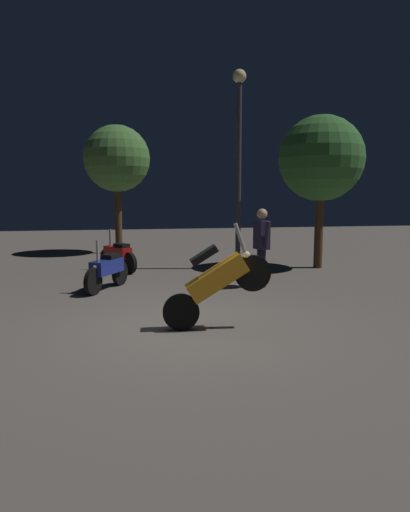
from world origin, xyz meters
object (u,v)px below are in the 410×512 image
at_px(motorcycle_blue_parked_right, 107,270).
at_px(streetlamp_near, 239,146).
at_px(motorcycle_orange_foreground, 217,281).
at_px(motorcycle_red_parked_left, 118,255).
at_px(person_rider_beside, 262,240).

height_order(motorcycle_blue_parked_right, streetlamp_near, streetlamp_near).
bearing_deg(motorcycle_orange_foreground, streetlamp_near, 76.50).
bearing_deg(motorcycle_red_parked_left, streetlamp_near, -125.00).
height_order(motorcycle_red_parked_left, motorcycle_blue_parked_right, same).
xyz_separation_m(motorcycle_orange_foreground, person_rider_beside, (1.64, 2.98, 0.30)).
bearing_deg(motorcycle_blue_parked_right, motorcycle_orange_foreground, 57.29).
relative_size(motorcycle_orange_foreground, streetlamp_near, 0.31).
distance_m(motorcycle_orange_foreground, person_rider_beside, 3.42).
bearing_deg(person_rider_beside, motorcycle_orange_foreground, -129.82).
distance_m(motorcycle_red_parked_left, person_rider_beside, 4.19).
bearing_deg(person_rider_beside, motorcycle_blue_parked_right, 164.25).
bearing_deg(person_rider_beside, streetlamp_near, 76.29).
xyz_separation_m(motorcycle_red_parked_left, person_rider_beside, (3.15, -2.69, 0.61)).
distance_m(motorcycle_blue_parked_right, person_rider_beside, 3.43).
distance_m(motorcycle_blue_parked_right, streetlamp_near, 5.08).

